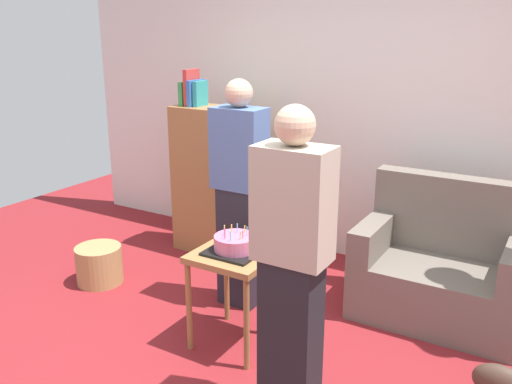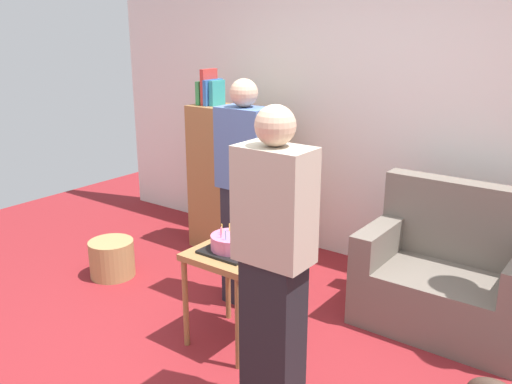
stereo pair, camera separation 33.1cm
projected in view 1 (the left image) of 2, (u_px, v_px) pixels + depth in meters
ground_plane at (243, 380)px, 3.15m from camera, size 8.00×8.00×0.00m
wall_back at (375, 104)px, 4.44m from camera, size 6.00×0.10×2.70m
couch at (441, 270)px, 3.79m from camera, size 1.10×0.70×0.96m
bookshelf at (219, 180)px, 4.79m from camera, size 0.80×0.36×1.61m
side_table at (235, 267)px, 3.38m from camera, size 0.48×0.48×0.63m
birthday_cake at (235, 244)px, 3.34m from camera, size 0.32×0.32×0.17m
person_blowing_candles at (240, 194)px, 3.81m from camera, size 0.36×0.22×1.63m
person_holding_cake at (292, 268)px, 2.65m from camera, size 0.36×0.22×1.63m
wicker_basket at (99, 265)px, 4.32m from camera, size 0.36×0.36×0.30m
handbag at (499, 382)px, 2.98m from camera, size 0.28×0.14×0.20m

